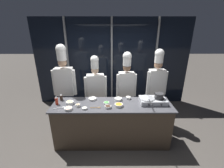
{
  "coord_description": "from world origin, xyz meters",
  "views": [
    {
      "loc": [
        -0.02,
        -2.74,
        2.39
      ],
      "look_at": [
        0.0,
        0.25,
        1.27
      ],
      "focal_mm": 24.0,
      "sensor_mm": 36.0,
      "label": 1
    }
  ],
  "objects_px": {
    "prep_bowl_shrimp": "(68,109)",
    "portable_stove": "(153,101)",
    "squeeze_bottle_soy": "(61,97)",
    "chef_line": "(126,83)",
    "chef_head": "(64,80)",
    "prep_bowl_bean_sprouts": "(118,99)",
    "chef_sous": "(96,86)",
    "squeeze_bottle_chili": "(57,100)",
    "prep_bowl_rice": "(92,99)",
    "frying_pan": "(147,97)",
    "stock_pot": "(159,95)",
    "serving_spoon_solid": "(62,107)",
    "prep_bowl_carrots": "(119,105)",
    "serving_spoon_slotted": "(97,108)",
    "prep_bowl_mushrooms": "(78,105)",
    "chef_pastry": "(157,81)",
    "prep_bowl_garlic": "(85,108)",
    "prep_bowl_scallions": "(106,103)",
    "prep_bowl_ginger": "(70,102)",
    "prep_bowl_onion": "(128,98)",
    "prep_bowl_soy_glaze": "(108,107)"
  },
  "relations": [
    {
      "from": "squeeze_bottle_soy",
      "to": "chef_line",
      "type": "relative_size",
      "value": 0.08
    },
    {
      "from": "squeeze_bottle_chili",
      "to": "chef_pastry",
      "type": "xyz_separation_m",
      "value": [
        2.24,
        0.73,
        0.16
      ]
    },
    {
      "from": "prep_bowl_soy_glaze",
      "to": "serving_spoon_slotted",
      "type": "bearing_deg",
      "value": 179.32
    },
    {
      "from": "squeeze_bottle_chili",
      "to": "prep_bowl_rice",
      "type": "distance_m",
      "value": 0.74
    },
    {
      "from": "prep_bowl_carrots",
      "to": "prep_bowl_shrimp",
      "type": "distance_m",
      "value": 0.98
    },
    {
      "from": "chef_sous",
      "to": "chef_line",
      "type": "relative_size",
      "value": 0.95
    },
    {
      "from": "prep_bowl_rice",
      "to": "portable_stove",
      "type": "bearing_deg",
      "value": -6.73
    },
    {
      "from": "prep_bowl_ginger",
      "to": "chef_sous",
      "type": "relative_size",
      "value": 0.09
    },
    {
      "from": "serving_spoon_solid",
      "to": "prep_bowl_garlic",
      "type": "bearing_deg",
      "value": -6.9
    },
    {
      "from": "stock_pot",
      "to": "serving_spoon_solid",
      "type": "bearing_deg",
      "value": -174.24
    },
    {
      "from": "prep_bowl_garlic",
      "to": "serving_spoon_slotted",
      "type": "height_order",
      "value": "prep_bowl_garlic"
    },
    {
      "from": "prep_bowl_scallions",
      "to": "chef_head",
      "type": "distance_m",
      "value": 1.26
    },
    {
      "from": "prep_bowl_rice",
      "to": "prep_bowl_carrots",
      "type": "bearing_deg",
      "value": -28.21
    },
    {
      "from": "prep_bowl_mushrooms",
      "to": "frying_pan",
      "type": "bearing_deg",
      "value": 6.03
    },
    {
      "from": "squeeze_bottle_soy",
      "to": "serving_spoon_solid",
      "type": "bearing_deg",
      "value": -71.97
    },
    {
      "from": "prep_bowl_onion",
      "to": "chef_line",
      "type": "xyz_separation_m",
      "value": [
        -0.0,
        0.47,
        0.17
      ]
    },
    {
      "from": "squeeze_bottle_chili",
      "to": "prep_bowl_rice",
      "type": "height_order",
      "value": "squeeze_bottle_chili"
    },
    {
      "from": "prep_bowl_shrimp",
      "to": "prep_bowl_garlic",
      "type": "xyz_separation_m",
      "value": [
        0.31,
        0.03,
        -0.01
      ]
    },
    {
      "from": "prep_bowl_soy_glaze",
      "to": "chef_pastry",
      "type": "relative_size",
      "value": 0.07
    },
    {
      "from": "serving_spoon_slotted",
      "to": "chef_pastry",
      "type": "height_order",
      "value": "chef_pastry"
    },
    {
      "from": "prep_bowl_mushrooms",
      "to": "serving_spoon_solid",
      "type": "height_order",
      "value": "prep_bowl_mushrooms"
    },
    {
      "from": "prep_bowl_bean_sprouts",
      "to": "serving_spoon_solid",
      "type": "height_order",
      "value": "prep_bowl_bean_sprouts"
    },
    {
      "from": "prep_bowl_shrimp",
      "to": "prep_bowl_bean_sprouts",
      "type": "distance_m",
      "value": 1.05
    },
    {
      "from": "chef_line",
      "to": "chef_head",
      "type": "bearing_deg",
      "value": -1.77
    },
    {
      "from": "prep_bowl_bean_sprouts",
      "to": "chef_sous",
      "type": "distance_m",
      "value": 0.79
    },
    {
      "from": "prep_bowl_garlic",
      "to": "prep_bowl_mushrooms",
      "type": "bearing_deg",
      "value": 146.17
    },
    {
      "from": "serving_spoon_slotted",
      "to": "chef_sous",
      "type": "height_order",
      "value": "chef_sous"
    },
    {
      "from": "prep_bowl_shrimp",
      "to": "portable_stove",
      "type": "bearing_deg",
      "value": 9.38
    },
    {
      "from": "prep_bowl_carrots",
      "to": "chef_sous",
      "type": "bearing_deg",
      "value": 122.57
    },
    {
      "from": "serving_spoon_solid",
      "to": "chef_head",
      "type": "distance_m",
      "value": 0.87
    },
    {
      "from": "chef_head",
      "to": "prep_bowl_garlic",
      "type": "bearing_deg",
      "value": 122.92
    },
    {
      "from": "squeeze_bottle_chili",
      "to": "serving_spoon_slotted",
      "type": "bearing_deg",
      "value": -10.31
    },
    {
      "from": "squeeze_bottle_chili",
      "to": "chef_sous",
      "type": "relative_size",
      "value": 0.1
    },
    {
      "from": "chef_head",
      "to": "chef_line",
      "type": "relative_size",
      "value": 1.1
    },
    {
      "from": "squeeze_bottle_soy",
      "to": "prep_bowl_shrimp",
      "type": "xyz_separation_m",
      "value": [
        0.26,
        -0.42,
        -0.04
      ]
    },
    {
      "from": "serving_spoon_solid",
      "to": "chef_line",
      "type": "height_order",
      "value": "chef_line"
    },
    {
      "from": "frying_pan",
      "to": "prep_bowl_garlic",
      "type": "relative_size",
      "value": 5.4
    },
    {
      "from": "frying_pan",
      "to": "chef_head",
      "type": "height_order",
      "value": "chef_head"
    },
    {
      "from": "prep_bowl_onion",
      "to": "prep_bowl_ginger",
      "type": "xyz_separation_m",
      "value": [
        -1.23,
        -0.23,
        0.0
      ]
    },
    {
      "from": "prep_bowl_carrots",
      "to": "prep_bowl_rice",
      "type": "distance_m",
      "value": 0.64
    },
    {
      "from": "prep_bowl_mushrooms",
      "to": "prep_bowl_rice",
      "type": "height_order",
      "value": "prep_bowl_mushrooms"
    },
    {
      "from": "frying_pan",
      "to": "chef_sous",
      "type": "distance_m",
      "value": 1.34
    },
    {
      "from": "chef_head",
      "to": "chef_line",
      "type": "height_order",
      "value": "chef_head"
    },
    {
      "from": "prep_bowl_carrots",
      "to": "chef_head",
      "type": "xyz_separation_m",
      "value": [
        -1.28,
        0.76,
        0.26
      ]
    },
    {
      "from": "prep_bowl_carrots",
      "to": "chef_line",
      "type": "height_order",
      "value": "chef_line"
    },
    {
      "from": "serving_spoon_slotted",
      "to": "portable_stove",
      "type": "bearing_deg",
      "value": 10.2
    },
    {
      "from": "portable_stove",
      "to": "prep_bowl_ginger",
      "type": "bearing_deg",
      "value": -178.7
    },
    {
      "from": "prep_bowl_shrimp",
      "to": "prep_bowl_rice",
      "type": "xyz_separation_m",
      "value": [
        0.41,
        0.43,
        -0.0
      ]
    },
    {
      "from": "serving_spoon_solid",
      "to": "chef_pastry",
      "type": "xyz_separation_m",
      "value": [
        2.09,
        0.87,
        0.24
      ]
    },
    {
      "from": "prep_bowl_soy_glaze",
      "to": "prep_bowl_garlic",
      "type": "relative_size",
      "value": 1.32
    }
  ]
}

